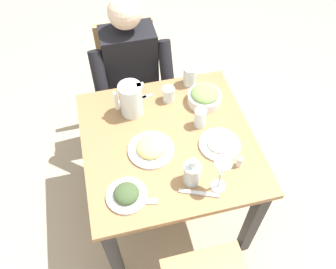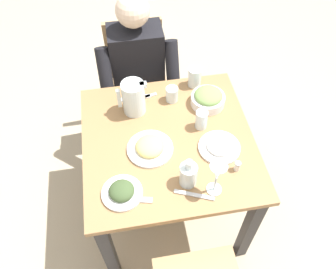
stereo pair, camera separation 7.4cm
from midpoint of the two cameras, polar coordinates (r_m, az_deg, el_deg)
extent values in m
plane|color=tan|center=(2.36, -0.87, -11.53)|extent=(8.00, 8.00, 0.00)
cube|color=#997047|center=(1.76, -1.15, -1.18)|extent=(0.86, 0.86, 0.03)
cube|color=#232328|center=(2.34, 5.90, 2.44)|extent=(0.06, 0.06, 0.69)
cube|color=#232328|center=(2.27, -12.51, -1.06)|extent=(0.06, 0.06, 0.69)
cube|color=#232328|center=(1.98, 12.66, -13.91)|extent=(0.06, 0.06, 0.69)
cube|color=#232328|center=(1.89, -10.02, -19.04)|extent=(0.06, 0.06, 0.69)
cube|color=tan|center=(2.70, -3.31, 6.79)|extent=(0.04, 0.04, 0.41)
cube|color=tan|center=(2.68, -10.45, 5.46)|extent=(0.04, 0.04, 0.41)
cube|color=tan|center=(2.48, -1.70, 1.39)|extent=(0.04, 0.04, 0.41)
cube|color=tan|center=(2.46, -9.45, -0.09)|extent=(0.04, 0.04, 0.41)
cube|color=tan|center=(2.41, -6.69, 6.93)|extent=(0.40, 0.40, 0.03)
cube|color=tan|center=(2.40, -7.92, 13.63)|extent=(0.38, 0.04, 0.42)
cube|color=tan|center=(2.02, 8.66, -20.15)|extent=(0.04, 0.04, 0.41)
cube|color=black|center=(2.22, -7.19, 11.22)|extent=(0.32, 0.20, 0.50)
sphere|color=beige|center=(2.00, -8.29, 19.29)|extent=(0.19, 0.19, 0.19)
cylinder|color=#473D33|center=(2.28, -3.62, 3.24)|extent=(0.11, 0.38, 0.11)
cylinder|color=#473D33|center=(2.31, -2.44, -3.25)|extent=(0.10, 0.10, 0.43)
cylinder|color=black|center=(2.12, -1.22, 10.27)|extent=(0.08, 0.23, 0.37)
cylinder|color=#473D33|center=(2.27, -7.82, 2.44)|extent=(0.11, 0.38, 0.11)
cylinder|color=#473D33|center=(2.30, -6.59, -4.07)|extent=(0.10, 0.10, 0.43)
cylinder|color=black|center=(2.09, -12.07, 8.31)|extent=(0.08, 0.23, 0.37)
cylinder|color=silver|center=(1.81, -7.29, 5.70)|extent=(0.12, 0.12, 0.19)
cube|color=silver|center=(1.81, -9.66, 5.47)|extent=(0.02, 0.02, 0.11)
cube|color=silver|center=(1.76, -5.81, 7.90)|extent=(0.04, 0.03, 0.02)
cylinder|color=white|center=(1.91, 4.90, 5.96)|extent=(0.19, 0.19, 0.05)
ellipsoid|color=#759951|center=(1.88, 4.97, 6.71)|extent=(0.15, 0.15, 0.06)
cylinder|color=white|center=(1.71, -4.06, -2.54)|extent=(0.23, 0.23, 0.01)
ellipsoid|color=#E0C670|center=(1.69, -4.09, -2.14)|extent=(0.14, 0.14, 0.06)
cylinder|color=white|center=(1.59, -8.15, -9.96)|extent=(0.19, 0.19, 0.01)
ellipsoid|color=#3D512D|center=(1.57, -8.23, -9.62)|extent=(0.12, 0.12, 0.05)
cylinder|color=white|center=(1.74, 7.29, -1.69)|extent=(0.21, 0.21, 0.01)
ellipsoid|color=white|center=(1.72, 7.34, -1.38)|extent=(0.13, 0.13, 0.04)
cylinder|color=silver|center=(1.90, -1.06, 6.63)|extent=(0.07, 0.07, 0.09)
cylinder|color=silver|center=(1.99, 2.51, 9.58)|extent=(0.07, 0.07, 0.11)
cylinder|color=silver|center=(1.78, 4.11, 2.73)|extent=(0.06, 0.06, 0.11)
cylinder|color=silver|center=(1.61, 6.92, -8.50)|extent=(0.07, 0.07, 0.01)
cylinder|color=silver|center=(1.56, 7.10, -7.53)|extent=(0.01, 0.01, 0.10)
cone|color=silver|center=(1.48, 7.46, -5.66)|extent=(0.08, 0.08, 0.09)
cylinder|color=silver|center=(1.57, 2.62, -6.48)|extent=(0.08, 0.08, 0.12)
cylinder|color=#993333|center=(1.59, 2.58, -6.94)|extent=(0.07, 0.07, 0.07)
cylinder|color=silver|center=(1.50, 2.73, -4.83)|extent=(0.03, 0.03, 0.04)
cylinder|color=white|center=(1.67, 10.36, -4.62)|extent=(0.03, 0.03, 0.04)
cylinder|color=#B2B2B7|center=(1.65, 10.49, -4.10)|extent=(0.03, 0.03, 0.01)
cube|color=silver|center=(1.57, -6.22, -10.93)|extent=(0.17, 0.06, 0.01)
cube|color=silver|center=(1.58, 3.77, -9.65)|extent=(0.18, 0.09, 0.01)
cube|color=silver|center=(1.94, -7.10, 5.67)|extent=(0.17, 0.03, 0.01)
cube|color=silver|center=(1.94, -6.17, 5.69)|extent=(0.18, 0.06, 0.01)
camera|label=1|loc=(0.04, -91.23, -1.56)|focal=37.04mm
camera|label=2|loc=(0.04, 88.77, 1.56)|focal=37.04mm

